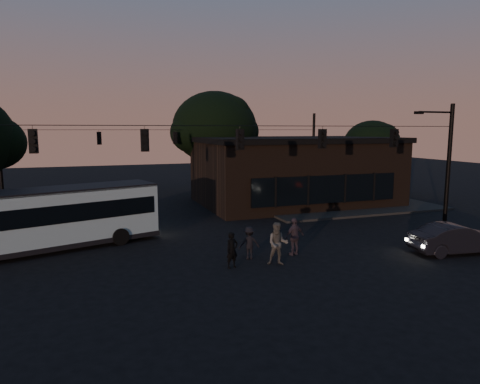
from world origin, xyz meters
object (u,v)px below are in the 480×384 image
object	(u,v)px
pedestrian_d	(249,243)
pedestrian_c	(295,236)
pedestrian_a	(232,250)
pedestrian_b	(278,244)
car	(456,239)
bus	(46,216)
building	(294,170)

from	to	relation	value
pedestrian_d	pedestrian_c	bearing A→B (deg)	-176.39
pedestrian_a	pedestrian_b	distance (m)	2.10
car	pedestrian_d	bearing A→B (deg)	83.03
bus	pedestrian_d	size ratio (longest dim) A/B	7.30
car	pedestrian_a	bearing A→B (deg)	89.39
building	car	distance (m)	15.95
car	pedestrian_d	world-z (taller)	pedestrian_d
building	pedestrian_c	size ratio (longest dim) A/B	8.41
pedestrian_a	pedestrian_b	xyz separation A→B (m)	(2.07, -0.26, 0.17)
bus	pedestrian_c	world-z (taller)	bus
pedestrian_d	pedestrian_b	bearing A→B (deg)	133.31
building	pedestrian_d	world-z (taller)	building
bus	building	bearing A→B (deg)	7.95
pedestrian_a	pedestrian_d	world-z (taller)	pedestrian_a
bus	car	size ratio (longest dim) A/B	2.55
pedestrian_a	pedestrian_b	size ratio (longest dim) A/B	0.83
building	car	size ratio (longest dim) A/B	3.47
pedestrian_a	pedestrian_d	size ratio (longest dim) A/B	1.03
building	pedestrian_c	world-z (taller)	building
bus	pedestrian_d	bearing A→B (deg)	-45.08
pedestrian_b	pedestrian_c	size ratio (longest dim) A/B	1.05
car	pedestrian_b	size ratio (longest dim) A/B	2.30
car	pedestrian_b	xyz separation A→B (m)	(-8.96, 1.31, 0.23)
building	pedestrian_a	distance (m)	17.60
pedestrian_b	pedestrian_d	size ratio (longest dim) A/B	1.25
car	pedestrian_b	distance (m)	9.06
pedestrian_b	car	bearing A→B (deg)	12.38
bus	car	xyz separation A→B (m)	(18.87, -7.27, -1.01)
pedestrian_c	pedestrian_d	world-z (taller)	pedestrian_c
pedestrian_b	pedestrian_c	xyz separation A→B (m)	(1.39, 1.09, -0.05)
building	pedestrian_d	distance (m)	16.14
pedestrian_b	pedestrian_c	world-z (taller)	pedestrian_b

